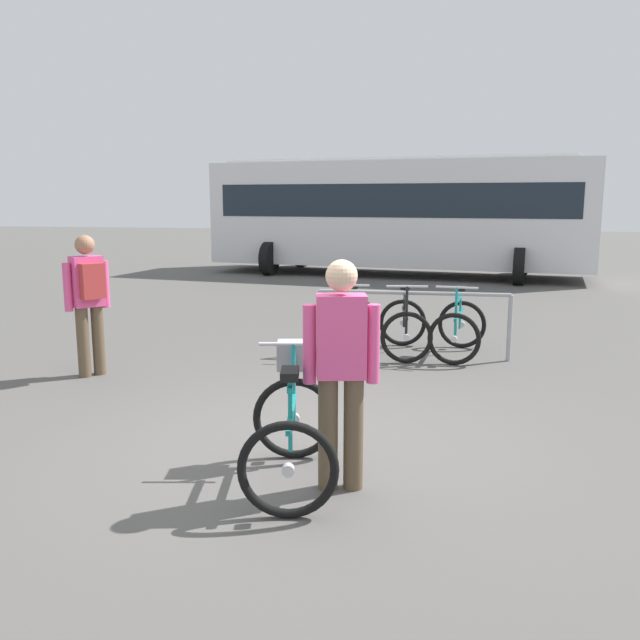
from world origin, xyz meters
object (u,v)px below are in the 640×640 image
(featured_bicycle, at_px, (292,422))
(person_with_featured_bike, at_px, (341,365))
(racked_bike_black, at_px, (405,327))
(racked_bike_teal, at_px, (458,329))
(racked_bike_lime, at_px, (352,325))
(bus_distant, at_px, (398,210))
(pedestrian_with_backpack, at_px, (89,297))

(featured_bicycle, height_order, person_with_featured_bike, person_with_featured_bike)
(racked_bike_black, relative_size, racked_bike_teal, 1.00)
(racked_bike_lime, height_order, bus_distant, bus_distant)
(racked_bike_lime, xyz_separation_m, racked_bike_black, (0.70, 0.02, -0.00))
(racked_bike_lime, relative_size, racked_bike_teal, 0.97)
(racked_bike_teal, relative_size, bus_distant, 0.11)
(racked_bike_black, distance_m, person_with_featured_bike, 4.34)
(racked_bike_lime, xyz_separation_m, racked_bike_teal, (1.40, 0.04, 0.00))
(pedestrian_with_backpack, bearing_deg, featured_bicycle, -38.98)
(pedestrian_with_backpack, height_order, bus_distant, bus_distant)
(racked_bike_black, xyz_separation_m, pedestrian_with_backpack, (-3.50, -1.82, 0.57))
(pedestrian_with_backpack, bearing_deg, racked_bike_black, 27.56)
(person_with_featured_bike, distance_m, pedestrian_with_backpack, 4.17)
(person_with_featured_bike, xyz_separation_m, pedestrian_with_backpack, (-3.35, 2.48, 0.03))
(racked_bike_black, distance_m, featured_bicycle, 4.27)
(racked_bike_teal, xyz_separation_m, bus_distant, (-1.57, 9.45, 1.37))
(racked_bike_teal, bearing_deg, racked_bike_black, -178.25)
(pedestrian_with_backpack, relative_size, bus_distant, 0.16)
(racked_bike_teal, relative_size, person_with_featured_bike, 0.71)
(racked_bike_black, bearing_deg, person_with_featured_bike, -91.95)
(racked_bike_teal, bearing_deg, featured_bicycle, -105.96)
(racked_bike_black, bearing_deg, featured_bicycle, -96.96)
(person_with_featured_bike, relative_size, pedestrian_with_backpack, 1.00)
(racked_bike_lime, xyz_separation_m, pedestrian_with_backpack, (-2.80, -1.80, 0.57))
(racked_bike_black, height_order, person_with_featured_bike, person_with_featured_bike)
(featured_bicycle, xyz_separation_m, pedestrian_with_backpack, (-2.98, 2.41, 0.49))
(featured_bicycle, distance_m, pedestrian_with_backpack, 3.86)
(racked_bike_black, relative_size, person_with_featured_bike, 0.71)
(featured_bicycle, bearing_deg, racked_bike_lime, 92.48)
(racked_bike_lime, height_order, featured_bicycle, same)
(person_with_featured_bike, height_order, pedestrian_with_backpack, same)
(pedestrian_with_backpack, bearing_deg, person_with_featured_bike, -36.53)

